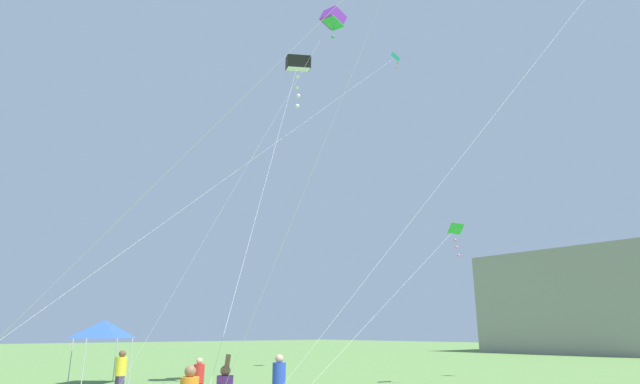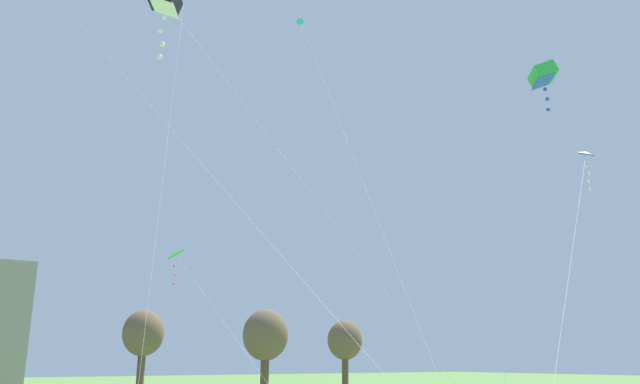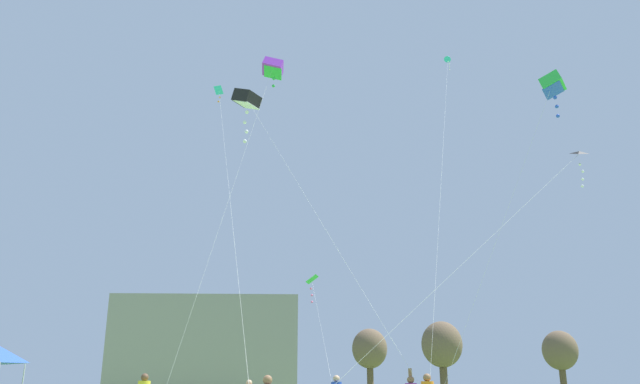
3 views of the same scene
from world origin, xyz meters
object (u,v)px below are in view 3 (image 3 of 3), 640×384
object	(u,v)px
kite_cyan_diamond_4	(448,59)
kite_black_delta_6	(577,157)
kite_cyan_delta_5	(220,92)
kite_purple_box_2	(273,68)
kite_black_box_1	(247,100)
kite_green_box_3	(553,85)
kite_green_delta_0	(311,280)

from	to	relation	value
kite_cyan_diamond_4	kite_black_delta_6	distance (m)	29.02
kite_cyan_diamond_4	kite_cyan_delta_5	distance (m)	19.52
kite_cyan_delta_5	kite_black_delta_6	bearing A→B (deg)	-48.40
kite_purple_box_2	kite_black_delta_6	distance (m)	17.48
kite_black_box_1	kite_black_delta_6	xyz separation A→B (m)	(13.70, -7.60, -5.85)
kite_purple_box_2	kite_cyan_delta_5	world-z (taller)	kite_cyan_delta_5
kite_black_box_1	kite_green_box_3	xyz separation A→B (m)	(13.76, -6.09, -1.95)
kite_green_delta_0	kite_black_delta_6	size ratio (longest dim) A/B	0.98
kite_green_delta_0	kite_cyan_delta_5	distance (m)	16.19
kite_black_box_1	kite_purple_box_2	size ratio (longest dim) A/B	0.86
kite_black_delta_6	kite_black_box_1	bearing A→B (deg)	150.97
kite_black_box_1	kite_black_delta_6	distance (m)	16.72
kite_green_delta_0	kite_green_box_3	distance (m)	18.02
kite_green_box_3	kite_black_delta_6	size ratio (longest dim) A/B	1.19
kite_green_box_3	kite_purple_box_2	bearing A→B (deg)	149.37
kite_green_box_3	kite_cyan_diamond_4	bearing A→B (deg)	86.13
kite_cyan_delta_5	kite_black_delta_6	size ratio (longest dim) A/B	2.15
kite_cyan_delta_5	kite_black_delta_6	distance (m)	27.73
kite_purple_box_2	kite_green_box_3	bearing A→B (deg)	-30.63
kite_purple_box_2	kite_cyan_diamond_4	xyz separation A→B (m)	(13.94, 14.21, 9.00)
kite_green_delta_0	kite_black_box_1	size ratio (longest dim) A/B	0.73
kite_purple_box_2	kite_cyan_diamond_4	size ratio (longest dim) A/B	0.68
kite_black_box_1	kite_cyan_diamond_4	bearing A→B (deg)	45.54
kite_green_box_3	kite_black_delta_6	world-z (taller)	kite_green_box_3
kite_black_box_1	kite_green_delta_0	bearing A→B (deg)	63.70
kite_green_box_3	kite_cyan_delta_5	xyz separation A→B (m)	(-16.71, 17.24, 7.93)
kite_cyan_diamond_4	kite_black_delta_6	size ratio (longest dim) A/B	2.32
kite_black_box_1	kite_green_box_3	distance (m)	15.17
kite_purple_box_2	kite_cyan_delta_5	bearing A→B (deg)	113.25
kite_black_box_1	kite_cyan_delta_5	world-z (taller)	kite_cyan_delta_5
kite_purple_box_2	kite_black_box_1	bearing A→B (deg)	-134.40
kite_cyan_diamond_4	kite_cyan_delta_5	xyz separation A→B (m)	(-18.18, -4.35, -5.65)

